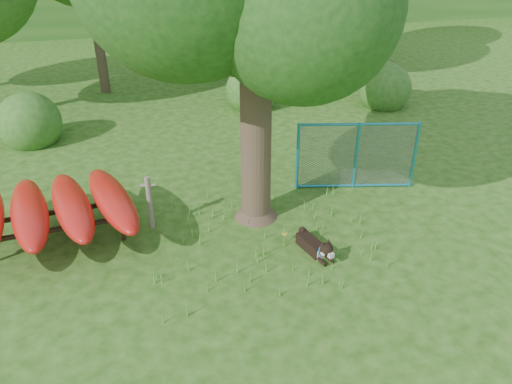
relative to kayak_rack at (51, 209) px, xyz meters
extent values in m
plane|color=#204A0E|center=(3.80, -1.87, -0.78)|extent=(80.00, 80.00, 0.00)
cylinder|color=#3D2D21|center=(4.17, 0.01, 1.71)|extent=(0.65, 0.65, 4.98)
cone|color=#3D2D21|center=(4.17, 0.01, -0.53)|extent=(0.97, 0.97, 0.50)
sphere|color=#194513|center=(4.69, -1.18, 3.80)|extent=(3.19, 3.19, 3.19)
cylinder|color=#3D2D21|center=(4.77, 0.02, 2.41)|extent=(1.38, 0.67, 1.06)
cylinder|color=#3D2D21|center=(3.67, 0.20, 2.80)|extent=(1.10, 0.71, 1.02)
cylinder|color=#6C5F51|center=(1.91, 0.10, -0.18)|extent=(0.12, 0.12, 1.21)
cylinder|color=#6C5F51|center=(1.91, 0.10, 0.24)|extent=(0.33, 0.09, 0.06)
cylinder|color=black|center=(1.31, -0.23, -0.54)|extent=(0.09, 0.09, 0.49)
cylinder|color=black|center=(1.24, 0.46, -0.54)|extent=(0.09, 0.09, 0.49)
cube|color=black|center=(0.03, -0.34, -0.27)|extent=(2.95, 0.35, 0.08)
cube|color=black|center=(-0.03, 0.34, -0.27)|extent=(2.95, 0.35, 0.08)
ellipsoid|color=red|center=(-0.39, -0.04, 0.00)|extent=(1.25, 3.03, 0.47)
ellipsoid|color=red|center=(0.39, 0.04, 0.00)|extent=(1.35, 3.04, 0.47)
ellipsoid|color=red|center=(1.18, 0.11, 0.00)|extent=(1.44, 3.03, 0.47)
cube|color=black|center=(4.93, -1.50, -0.66)|extent=(0.45, 0.75, 0.24)
cube|color=beige|center=(5.01, -1.79, -0.67)|extent=(0.25, 0.20, 0.22)
sphere|color=black|center=(5.06, -1.96, -0.48)|extent=(0.26, 0.26, 0.26)
cube|color=beige|center=(5.09, -2.08, -0.52)|extent=(0.14, 0.16, 0.09)
sphere|color=beige|center=(4.99, -2.00, -0.52)|extent=(0.12, 0.12, 0.12)
sphere|color=beige|center=(5.14, -1.96, -0.52)|extent=(0.12, 0.12, 0.12)
cone|color=black|center=(4.98, -1.94, -0.34)|extent=(0.10, 0.11, 0.13)
cone|color=black|center=(5.12, -1.90, -0.34)|extent=(0.13, 0.14, 0.13)
cylinder|color=black|center=(4.97, -1.96, -0.73)|extent=(0.15, 0.31, 0.07)
cylinder|color=black|center=(5.14, -1.91, -0.73)|extent=(0.15, 0.31, 0.07)
sphere|color=black|center=(4.87, -1.11, -0.56)|extent=(0.16, 0.16, 0.16)
torus|color=blue|center=(5.04, -1.88, -0.54)|extent=(0.26, 0.14, 0.25)
cylinder|color=teal|center=(5.45, 1.05, 0.06)|extent=(0.09, 0.09, 1.68)
cylinder|color=teal|center=(6.82, 0.75, 0.06)|extent=(0.09, 0.09, 1.68)
cylinder|color=teal|center=(8.19, 0.45, 0.06)|extent=(0.09, 0.09, 1.68)
cylinder|color=teal|center=(6.82, 0.75, 0.86)|extent=(2.75, 0.67, 0.07)
cylinder|color=teal|center=(6.82, 0.75, -0.74)|extent=(2.75, 0.67, 0.07)
plane|color=slate|center=(6.82, 0.75, 0.06)|extent=(2.74, 0.60, 2.81)
cylinder|color=#559831|center=(4.48, -1.15, -0.67)|extent=(0.02, 0.02, 0.22)
sphere|color=yellow|center=(4.48, -1.15, -0.57)|extent=(0.04, 0.04, 0.04)
sphere|color=yellow|center=(4.53, -1.14, -0.55)|extent=(0.04, 0.04, 0.04)
sphere|color=yellow|center=(4.46, -1.10, -0.58)|extent=(0.04, 0.04, 0.04)
sphere|color=yellow|center=(4.49, -1.18, -0.57)|extent=(0.04, 0.04, 0.04)
sphere|color=yellow|center=(4.45, -1.16, -0.55)|extent=(0.04, 0.04, 0.04)
cylinder|color=#3D2D21|center=(0.80, 10.13, 1.84)|extent=(0.36, 0.36, 5.25)
cylinder|color=#3D2D21|center=(5.30, 11.13, 1.14)|extent=(0.36, 0.36, 3.85)
cylinder|color=#3D2D21|center=(8.80, 9.13, 1.60)|extent=(0.36, 0.36, 4.76)
cylinder|color=#3D2D21|center=(11.80, 12.13, 1.67)|extent=(0.36, 0.36, 4.90)
sphere|color=#2A5B1D|center=(-1.20, 5.63, -0.78)|extent=(1.80, 1.80, 1.80)
sphere|color=#2A5B1D|center=(10.30, 6.13, -0.78)|extent=(1.80, 1.80, 1.80)
sphere|color=#2A5B1D|center=(5.80, 7.13, -0.78)|extent=(1.80, 1.80, 1.80)
camera|label=1|loc=(1.89, -9.16, 5.06)|focal=35.00mm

